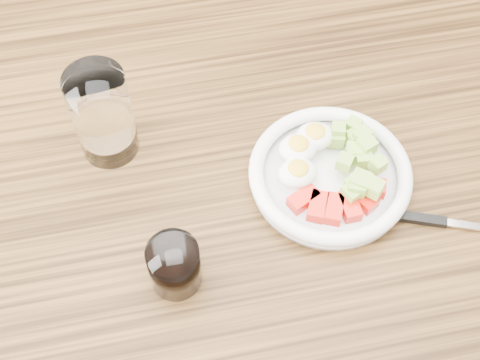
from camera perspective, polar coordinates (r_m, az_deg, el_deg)
name	(u,v)px	position (r m, az deg, el deg)	size (l,w,h in m)	color
dining_table	(248,233)	(0.97, 0.70, -4.50)	(1.50, 0.90, 0.77)	brown
bowl	(330,172)	(0.89, 7.66, 0.66)	(0.22, 0.22, 0.05)	white
fork	(431,220)	(0.89, 15.95, -3.33)	(0.19, 0.08, 0.01)	black
water_glass	(102,115)	(0.89, -11.66, 5.47)	(0.08, 0.08, 0.14)	white
coffee_glass	(174,266)	(0.80, -5.61, -7.29)	(0.06, 0.06, 0.07)	white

